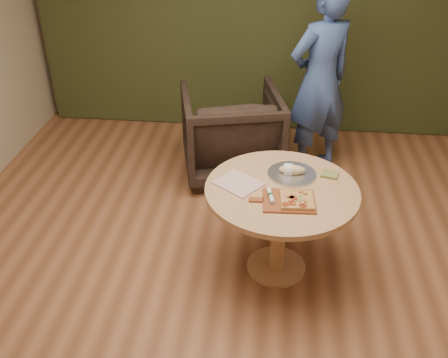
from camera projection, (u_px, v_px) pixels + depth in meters
name	position (u px, v px, depth m)	size (l,w,h in m)	color
room_shell	(228.00, 125.00, 2.90)	(5.04, 6.04, 2.84)	#99603D
curtain	(255.00, 6.00, 5.34)	(4.80, 0.14, 2.78)	#2B3317
pedestal_table	(281.00, 204.00, 3.59)	(1.09, 1.09, 0.75)	tan
pizza_paddle	(287.00, 201.00, 3.37)	(0.45, 0.30, 0.01)	brown
flatbread_pizza	(297.00, 200.00, 3.34)	(0.23, 0.23, 0.04)	tan
cutlery_roll	(271.00, 195.00, 3.38)	(0.06, 0.20, 0.03)	silver
newspaper	(238.00, 183.00, 3.56)	(0.30, 0.25, 0.01)	white
serving_tray	(292.00, 174.00, 3.66)	(0.36, 0.36, 0.02)	silver
bread_roll	(291.00, 170.00, 3.64)	(0.19, 0.09, 0.09)	#D8BA84
green_packet	(329.00, 174.00, 3.65)	(0.12, 0.10, 0.02)	#5C672E
armchair	(231.00, 129.00, 4.92)	(0.93, 0.87, 0.96)	black
person_standing	(320.00, 81.00, 4.73)	(0.69, 0.45, 1.88)	#3B5597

